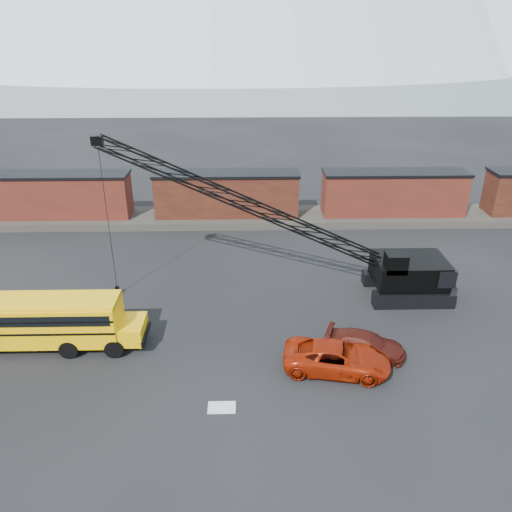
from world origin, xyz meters
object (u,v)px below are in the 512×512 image
(school_bus, at_px, (40,321))
(maroon_suv, at_px, (366,344))
(red_pickup, at_px, (337,358))
(crawler_crane, at_px, (278,217))

(school_bus, relative_size, maroon_suv, 2.54)
(maroon_suv, bearing_deg, school_bus, 106.97)
(red_pickup, relative_size, crawler_crane, 0.25)
(red_pickup, xyz_separation_m, crawler_crane, (-2.83, 8.70, 4.99))
(red_pickup, height_order, maroon_suv, red_pickup)
(school_bus, relative_size, red_pickup, 1.97)
(school_bus, xyz_separation_m, red_pickup, (17.08, -2.62, -0.97))
(school_bus, bearing_deg, maroon_suv, -3.48)
(school_bus, distance_m, red_pickup, 17.31)
(school_bus, bearing_deg, crawler_crane, 23.11)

